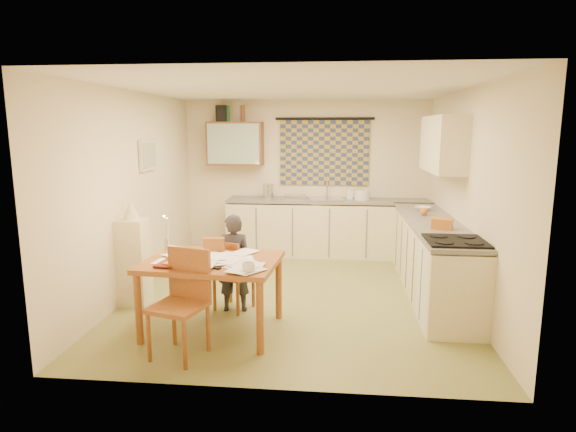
# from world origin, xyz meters

# --- Properties ---
(floor) EXTENTS (4.00, 4.50, 0.02)m
(floor) POSITION_xyz_m (0.00, 0.00, -0.01)
(floor) COLOR olive
(floor) RESTS_ON ground
(ceiling) EXTENTS (4.00, 4.50, 0.02)m
(ceiling) POSITION_xyz_m (0.00, 0.00, 2.51)
(ceiling) COLOR white
(ceiling) RESTS_ON floor
(wall_back) EXTENTS (4.00, 0.02, 2.50)m
(wall_back) POSITION_xyz_m (0.00, 2.26, 1.25)
(wall_back) COLOR beige
(wall_back) RESTS_ON floor
(wall_front) EXTENTS (4.00, 0.02, 2.50)m
(wall_front) POSITION_xyz_m (0.00, -2.26, 1.25)
(wall_front) COLOR beige
(wall_front) RESTS_ON floor
(wall_left) EXTENTS (0.02, 4.50, 2.50)m
(wall_left) POSITION_xyz_m (-2.01, 0.00, 1.25)
(wall_left) COLOR beige
(wall_left) RESTS_ON floor
(wall_right) EXTENTS (0.02, 4.50, 2.50)m
(wall_right) POSITION_xyz_m (2.01, 0.00, 1.25)
(wall_right) COLOR beige
(wall_right) RESTS_ON floor
(window_blind) EXTENTS (1.45, 0.03, 1.05)m
(window_blind) POSITION_xyz_m (0.30, 2.22, 1.65)
(window_blind) COLOR navy
(window_blind) RESTS_ON wall_back
(curtain_rod) EXTENTS (1.60, 0.04, 0.04)m
(curtain_rod) POSITION_xyz_m (0.30, 2.20, 2.20)
(curtain_rod) COLOR black
(curtain_rod) RESTS_ON wall_back
(wall_cabinet) EXTENTS (0.90, 0.34, 0.70)m
(wall_cabinet) POSITION_xyz_m (-1.15, 2.08, 1.80)
(wall_cabinet) COLOR brown
(wall_cabinet) RESTS_ON wall_back
(wall_cabinet_glass) EXTENTS (0.84, 0.02, 0.64)m
(wall_cabinet_glass) POSITION_xyz_m (-1.15, 1.91, 1.80)
(wall_cabinet_glass) COLOR #99B2A5
(wall_cabinet_glass) RESTS_ON wall_back
(upper_cabinet_right) EXTENTS (0.34, 1.30, 0.70)m
(upper_cabinet_right) POSITION_xyz_m (1.83, 0.55, 1.85)
(upper_cabinet_right) COLOR beige
(upper_cabinet_right) RESTS_ON wall_right
(framed_print) EXTENTS (0.04, 0.50, 0.40)m
(framed_print) POSITION_xyz_m (-1.97, 0.40, 1.70)
(framed_print) COLOR beige
(framed_print) RESTS_ON wall_left
(print_canvas) EXTENTS (0.01, 0.42, 0.32)m
(print_canvas) POSITION_xyz_m (-1.95, 0.40, 1.70)
(print_canvas) COLOR beige
(print_canvas) RESTS_ON wall_left
(counter_back) EXTENTS (3.30, 0.62, 0.92)m
(counter_back) POSITION_xyz_m (0.41, 1.95, 0.45)
(counter_back) COLOR beige
(counter_back) RESTS_ON floor
(counter_right) EXTENTS (0.62, 2.95, 0.92)m
(counter_right) POSITION_xyz_m (1.70, 0.24, 0.45)
(counter_right) COLOR beige
(counter_right) RESTS_ON floor
(stove) EXTENTS (0.61, 0.61, 0.94)m
(stove) POSITION_xyz_m (1.70, -0.88, 0.47)
(stove) COLOR white
(stove) RESTS_ON floor
(sink) EXTENTS (0.63, 0.55, 0.10)m
(sink) POSITION_xyz_m (0.35, 1.95, 0.88)
(sink) COLOR silver
(sink) RESTS_ON counter_back
(tap) EXTENTS (0.04, 0.04, 0.28)m
(tap) POSITION_xyz_m (0.36, 2.13, 1.06)
(tap) COLOR silver
(tap) RESTS_ON counter_back
(dish_rack) EXTENTS (0.36, 0.31, 0.06)m
(dish_rack) POSITION_xyz_m (-0.16, 1.95, 0.95)
(dish_rack) COLOR silver
(dish_rack) RESTS_ON counter_back
(kettle) EXTENTS (0.19, 0.19, 0.24)m
(kettle) POSITION_xyz_m (-0.60, 1.95, 1.04)
(kettle) COLOR silver
(kettle) RESTS_ON counter_back
(mixing_bowl) EXTENTS (0.25, 0.25, 0.16)m
(mixing_bowl) POSITION_xyz_m (0.92, 1.95, 1.00)
(mixing_bowl) COLOR white
(mixing_bowl) RESTS_ON counter_back
(soap_bottle) EXTENTS (0.12, 0.12, 0.20)m
(soap_bottle) POSITION_xyz_m (0.72, 2.00, 1.02)
(soap_bottle) COLOR white
(soap_bottle) RESTS_ON counter_back
(bowl) EXTENTS (0.40, 0.40, 0.05)m
(bowl) POSITION_xyz_m (1.70, 1.00, 0.95)
(bowl) COLOR white
(bowl) RESTS_ON counter_right
(orange_bag) EXTENTS (0.26, 0.23, 0.12)m
(orange_bag) POSITION_xyz_m (1.70, -0.25, 0.98)
(orange_bag) COLOR #BF6C1F
(orange_bag) RESTS_ON counter_right
(fruit_orange) EXTENTS (0.10, 0.10, 0.10)m
(fruit_orange) POSITION_xyz_m (1.65, 0.63, 0.97)
(fruit_orange) COLOR #BF6C1F
(fruit_orange) RESTS_ON counter_right
(speaker) EXTENTS (0.22, 0.24, 0.26)m
(speaker) POSITION_xyz_m (-1.38, 2.08, 2.28)
(speaker) COLOR black
(speaker) RESTS_ON wall_cabinet
(bottle_green) EXTENTS (0.08, 0.08, 0.26)m
(bottle_green) POSITION_xyz_m (-1.27, 2.08, 2.28)
(bottle_green) COLOR #195926
(bottle_green) RESTS_ON wall_cabinet
(bottle_brown) EXTENTS (0.09, 0.09, 0.26)m
(bottle_brown) POSITION_xyz_m (-1.02, 2.08, 2.28)
(bottle_brown) COLOR brown
(bottle_brown) RESTS_ON wall_cabinet
(dining_table) EXTENTS (1.38, 1.09, 0.75)m
(dining_table) POSITION_xyz_m (-0.73, -1.17, 0.38)
(dining_table) COLOR brown
(dining_table) RESTS_ON floor
(chair_far) EXTENTS (0.48, 0.48, 0.82)m
(chair_far) POSITION_xyz_m (-0.65, -0.58, 0.25)
(chair_far) COLOR brown
(chair_far) RESTS_ON floor
(chair_near) EXTENTS (0.55, 0.55, 0.97)m
(chair_near) POSITION_xyz_m (-0.89, -1.75, 0.30)
(chair_near) COLOR brown
(chair_near) RESTS_ON floor
(person) EXTENTS (0.47, 0.36, 1.12)m
(person) POSITION_xyz_m (-0.64, -0.61, 0.56)
(person) COLOR black
(person) RESTS_ON floor
(shelf_stand) EXTENTS (0.32, 0.30, 1.01)m
(shelf_stand) POSITION_xyz_m (-1.84, -0.52, 0.51)
(shelf_stand) COLOR beige
(shelf_stand) RESTS_ON floor
(lampshade) EXTENTS (0.20, 0.20, 0.22)m
(lampshade) POSITION_xyz_m (-1.84, -0.52, 1.12)
(lampshade) COLOR beige
(lampshade) RESTS_ON shelf_stand
(letter_rack) EXTENTS (0.23, 0.12, 0.16)m
(letter_rack) POSITION_xyz_m (-0.78, -0.90, 0.83)
(letter_rack) COLOR brown
(letter_rack) RESTS_ON dining_table
(mug) EXTENTS (0.17, 0.17, 0.10)m
(mug) POSITION_xyz_m (-0.29, -1.58, 0.80)
(mug) COLOR white
(mug) RESTS_ON dining_table
(magazine) EXTENTS (0.26, 0.31, 0.03)m
(magazine) POSITION_xyz_m (-1.20, -1.40, 0.76)
(magazine) COLOR maroon
(magazine) RESTS_ON dining_table
(book) EXTENTS (0.39, 0.41, 0.02)m
(book) POSITION_xyz_m (-1.14, -1.27, 0.76)
(book) COLOR #BF6C1F
(book) RESTS_ON dining_table
(orange_box) EXTENTS (0.14, 0.12, 0.04)m
(orange_box) POSITION_xyz_m (-1.07, -1.47, 0.77)
(orange_box) COLOR #BF6C1F
(orange_box) RESTS_ON dining_table
(eyeglasses) EXTENTS (0.14, 0.09, 0.02)m
(eyeglasses) POSITION_xyz_m (-0.63, -1.48, 0.76)
(eyeglasses) COLOR black
(eyeglasses) RESTS_ON dining_table
(candle_holder) EXTENTS (0.07, 0.07, 0.18)m
(candle_holder) POSITION_xyz_m (-1.23, -1.05, 0.84)
(candle_holder) COLOR silver
(candle_holder) RESTS_ON dining_table
(candle) EXTENTS (0.03, 0.03, 0.22)m
(candle) POSITION_xyz_m (-1.21, -1.09, 1.04)
(candle) COLOR white
(candle) RESTS_ON dining_table
(candle_flame) EXTENTS (0.02, 0.02, 0.02)m
(candle_flame) POSITION_xyz_m (-1.25, -1.07, 1.16)
(candle_flame) COLOR #FFCC66
(candle_flame) RESTS_ON dining_table
(papers) EXTENTS (1.17, 1.01, 0.03)m
(papers) POSITION_xyz_m (-0.69, -1.19, 0.77)
(papers) COLOR white
(papers) RESTS_ON dining_table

